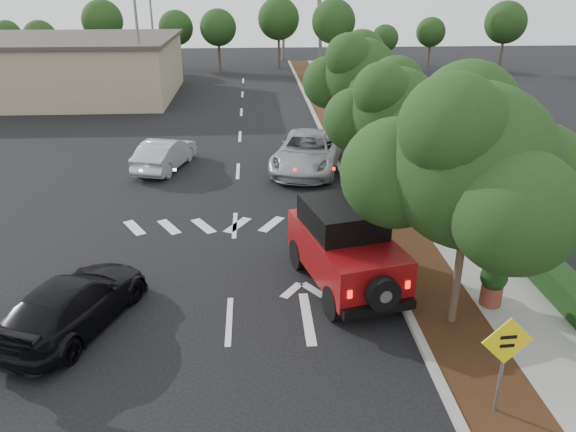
{
  "coord_description": "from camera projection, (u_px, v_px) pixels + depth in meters",
  "views": [
    {
      "loc": [
        0.73,
        -12.17,
        8.08
      ],
      "look_at": [
        1.69,
        3.0,
        1.59
      ],
      "focal_mm": 35.0,
      "sensor_mm": 36.0,
      "label": 1
    }
  ],
  "objects": [
    {
      "name": "street_tree_near",
      "position": [
        451.0,
        324.0,
        14.17
      ],
      "size": [
        3.8,
        3.8,
        5.92
      ],
      "primitive_type": null,
      "color": "#193210",
      "rests_on": "ground"
    },
    {
      "name": "street_tree_mid",
      "position": [
        388.0,
        216.0,
        20.59
      ],
      "size": [
        3.2,
        3.2,
        5.32
      ],
      "primitive_type": null,
      "color": "#193210",
      "rests_on": "ground"
    },
    {
      "name": "light_pole_a",
      "position": [
        145.0,
        107.0,
        37.78
      ],
      "size": [
        2.0,
        0.22,
        9.0
      ],
      "primitive_type": null,
      "color": "slate",
      "rests_on": "ground"
    },
    {
      "name": "hedge",
      "position": [
        432.0,
        159.0,
        25.68
      ],
      "size": [
        0.8,
        70.0,
        0.8
      ],
      "primitive_type": "cube",
      "color": "black",
      "rests_on": "ground"
    },
    {
      "name": "commercial_building",
      "position": [
        17.0,
        69.0,
        40.11
      ],
      "size": [
        22.0,
        12.0,
        4.0
      ],
      "primitive_type": "cube",
      "color": "#9C8C6C",
      "rests_on": "ground"
    },
    {
      "name": "curb",
      "position": [
        339.0,
        168.0,
        25.55
      ],
      "size": [
        0.2,
        70.0,
        0.15
      ],
      "primitive_type": "cube",
      "color": "#9E9B93",
      "rests_on": "ground"
    },
    {
      "name": "red_jeep",
      "position": [
        343.0,
        245.0,
        15.64
      ],
      "size": [
        2.97,
        4.83,
        2.37
      ],
      "rotation": [
        0.0,
        0.0,
        0.24
      ],
      "color": "black",
      "rests_on": "ground"
    },
    {
      "name": "street_tree_far",
      "position": [
        357.0,
        162.0,
        26.56
      ],
      "size": [
        3.4,
        3.4,
        5.62
      ],
      "primitive_type": null,
      "color": "#193210",
      "rests_on": "ground"
    },
    {
      "name": "transmission_tower",
      "position": [
        302.0,
        61.0,
        58.7
      ],
      "size": [
        7.0,
        4.0,
        28.0
      ],
      "primitive_type": null,
      "color": "slate",
      "rests_on": "ground"
    },
    {
      "name": "light_pole_b",
      "position": [
        157.0,
        78.0,
        48.73
      ],
      "size": [
        2.0,
        0.22,
        9.0
      ],
      "primitive_type": null,
      "color": "slate",
      "rests_on": "ground"
    },
    {
      "name": "silver_sedan_oncoming",
      "position": [
        165.0,
        154.0,
        25.4
      ],
      "size": [
        2.54,
        4.46,
        1.39
      ],
      "primitive_type": "imported",
      "rotation": [
        0.0,
        0.0,
        2.87
      ],
      "color": "#ABAEB3",
      "rests_on": "ground"
    },
    {
      "name": "silver_suv_ahead",
      "position": [
        308.0,
        152.0,
        25.28
      ],
      "size": [
        4.19,
        6.42,
        1.64
      ],
      "primitive_type": "imported",
      "rotation": [
        0.0,
        0.0,
        -0.27
      ],
      "color": "#A7A9AF",
      "rests_on": "ground"
    },
    {
      "name": "parked_suv",
      "position": [
        114.0,
        98.0,
        36.99
      ],
      "size": [
        4.38,
        2.39,
        1.41
      ],
      "primitive_type": "imported",
      "rotation": [
        0.0,
        0.0,
        1.75
      ],
      "color": "#999AA0",
      "rests_on": "ground"
    },
    {
      "name": "speed_hump_sign",
      "position": [
        505.0,
        353.0,
        10.64
      ],
      "size": [
        1.03,
        0.1,
        2.19
      ],
      "rotation": [
        0.0,
        0.0,
        0.06
      ],
      "color": "slate",
      "rests_on": "ground"
    },
    {
      "name": "ground",
      "position": [
        229.0,
        321.0,
        14.3
      ],
      "size": [
        120.0,
        120.0,
        0.0
      ],
      "primitive_type": "plane",
      "color": "black",
      "rests_on": "ground"
    },
    {
      "name": "planting_strip",
      "position": [
        361.0,
        167.0,
        25.62
      ],
      "size": [
        1.8,
        70.0,
        0.12
      ],
      "primitive_type": "cube",
      "color": "black",
      "rests_on": "ground"
    },
    {
      "name": "black_suv_oncoming",
      "position": [
        74.0,
        303.0,
        13.84
      ],
      "size": [
        3.38,
        4.99,
        1.34
      ],
      "primitive_type": "imported",
      "rotation": [
        0.0,
        0.0,
        2.78
      ],
      "color": "black",
      "rests_on": "ground"
    },
    {
      "name": "terracotta_planter",
      "position": [
        493.0,
        281.0,
        14.55
      ],
      "size": [
        0.7,
        0.7,
        1.22
      ],
      "rotation": [
        0.0,
        0.0,
        -0.08
      ],
      "color": "brown",
      "rests_on": "ground"
    },
    {
      "name": "sidewalk",
      "position": [
        402.0,
        167.0,
        25.73
      ],
      "size": [
        2.0,
        70.0,
        0.12
      ],
      "primitive_type": "cube",
      "color": "gray",
      "rests_on": "ground"
    }
  ]
}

